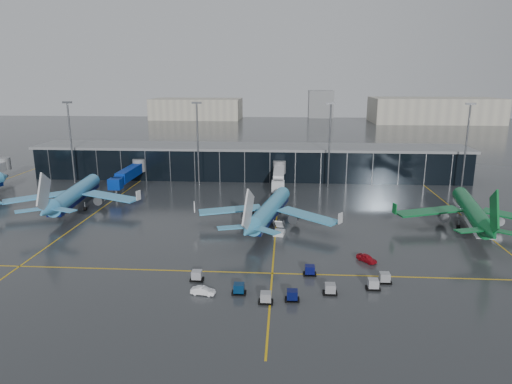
# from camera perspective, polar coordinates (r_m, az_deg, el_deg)

# --- Properties ---
(ground) EXTENTS (600.00, 600.00, 0.00)m
(ground) POSITION_cam_1_polar(r_m,az_deg,el_deg) (94.09, -3.79, -6.18)
(ground) COLOR #282B2D
(ground) RESTS_ON ground
(terminal_pier) EXTENTS (142.00, 17.00, 10.70)m
(terminal_pier) POSITION_cam_1_polar(r_m,az_deg,el_deg) (152.35, -0.78, 3.86)
(terminal_pier) COLOR black
(terminal_pier) RESTS_ON ground
(jet_bridges) EXTENTS (94.00, 27.50, 7.20)m
(jet_bridges) POSITION_cam_1_polar(r_m,az_deg,el_deg) (141.44, -15.70, 2.17)
(jet_bridges) COLOR #595B60
(jet_bridges) RESTS_ON ground
(flood_masts) EXTENTS (203.00, 0.50, 25.50)m
(flood_masts) POSITION_cam_1_polar(r_m,az_deg,el_deg) (138.88, 0.88, 6.36)
(flood_masts) COLOR #595B60
(flood_masts) RESTS_ON ground
(distant_hangars) EXTENTS (260.00, 71.00, 22.00)m
(distant_hangars) POSITION_cam_1_polar(r_m,az_deg,el_deg) (360.28, 10.00, 10.16)
(distant_hangars) COLOR #B2AD99
(distant_hangars) RESTS_ON ground
(taxi_lines) EXTENTS (220.00, 120.00, 0.02)m
(taxi_lines) POSITION_cam_1_polar(r_m,az_deg,el_deg) (103.34, 2.50, -4.27)
(taxi_lines) COLOR gold
(taxi_lines) RESTS_ON ground
(airliner_arkefly) EXTENTS (39.73, 44.11, 12.46)m
(airliner_arkefly) POSITION_cam_1_polar(r_m,az_deg,el_deg) (124.11, -21.74, 0.85)
(airliner_arkefly) COLOR #409BD4
(airliner_arkefly) RESTS_ON ground
(airliner_klm_near) EXTENTS (40.86, 44.55, 11.87)m
(airliner_klm_near) POSITION_cam_1_polar(r_m,az_deg,el_deg) (102.41, 1.73, -0.97)
(airliner_klm_near) COLOR #3D9AC9
(airliner_klm_near) RESTS_ON ground
(airliner_aer_lingus) EXTENTS (41.63, 45.54, 12.26)m
(airliner_aer_lingus) POSITION_cam_1_polar(r_m,az_deg,el_deg) (111.66, 25.47, -0.99)
(airliner_aer_lingus) COLOR #0B622C
(airliner_aer_lingus) RESTS_ON ground
(baggage_carts) EXTENTS (33.00, 11.87, 1.70)m
(baggage_carts) POSITION_cam_1_polar(r_m,az_deg,el_deg) (73.85, 5.42, -11.50)
(baggage_carts) COLOR black
(baggage_carts) RESTS_ON ground
(mobile_airstair) EXTENTS (2.63, 3.48, 3.45)m
(mobile_airstair) POSITION_cam_1_polar(r_m,az_deg,el_deg) (97.73, 2.91, -4.90)
(mobile_airstair) COLOR silver
(mobile_airstair) RESTS_ON ground
(service_van_red) EXTENTS (3.77, 4.15, 1.37)m
(service_van_red) POSITION_cam_1_polar(r_m,az_deg,el_deg) (86.20, 13.66, -8.04)
(service_van_red) COLOR #A60C18
(service_van_red) RESTS_ON ground
(service_van_white) EXTENTS (3.94, 1.86, 1.25)m
(service_van_white) POSITION_cam_1_polar(r_m,az_deg,el_deg) (72.53, -6.64, -12.16)
(service_van_white) COLOR white
(service_van_white) RESTS_ON ground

